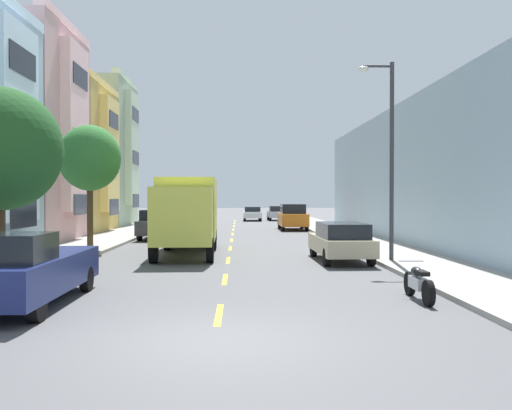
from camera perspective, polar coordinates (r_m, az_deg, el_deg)
ground_plane at (r=39.80m, az=-2.37°, el=-2.72°), size 160.00×160.00×0.00m
sidewalk_left at (r=38.53m, az=-13.03°, el=-2.75°), size 3.20×120.00×0.14m
sidewalk_right at (r=38.38m, az=8.27°, el=-2.76°), size 3.20×120.00×0.14m
lane_centerline_dashes at (r=34.31m, az=-2.47°, el=-3.29°), size 0.14×47.20×0.01m
townhouse_fourth_mustard at (r=41.36m, az=-23.73°, el=4.22°), size 13.42×7.79×10.32m
townhouse_fifth_sage at (r=48.69m, az=-19.41°, el=4.91°), size 11.97×7.79×12.31m
apartment_block_opposite at (r=32.56m, az=22.33°, el=2.87°), size 10.00×36.00×7.34m
street_tree_nearest at (r=17.53m, az=-24.79°, el=5.23°), size 3.45×3.45×5.50m
street_tree_second at (r=26.52m, az=-16.72°, el=4.61°), size 2.80×2.80×5.64m
street_lamp at (r=21.24m, az=13.42°, el=5.87°), size 1.35×0.28×7.34m
delivery_box_truck at (r=24.34m, az=-7.02°, el=-0.58°), size 2.57×8.14×3.29m
parked_wagon_champagne at (r=21.63m, az=8.71°, el=-3.63°), size 1.90×4.73×1.50m
parked_pickup_charcoal at (r=33.25m, az=-9.84°, el=-2.02°), size 2.13×5.35×1.73m
parked_hatchback_silver at (r=57.81m, az=2.13°, el=-0.84°), size 1.84×4.04×1.50m
parked_suv_orange at (r=41.72m, az=3.79°, el=-1.20°), size 1.96×4.80×1.93m
parked_pickup_navy at (r=13.73m, az=-22.84°, el=-6.21°), size 2.01×5.30×1.73m
moving_white_sedan at (r=57.11m, az=-0.38°, el=-0.87°), size 1.80×4.50×1.43m
parked_motorcycle at (r=14.03m, az=16.37°, el=-7.74°), size 0.62×2.05×0.90m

